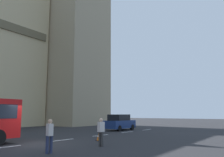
{
  "coord_description": "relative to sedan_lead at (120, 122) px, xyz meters",
  "views": [
    {
      "loc": [
        -9.63,
        -13.3,
        1.97
      ],
      "look_at": [
        14.47,
        3.8,
        6.42
      ],
      "focal_mm": 37.22,
      "sensor_mm": 36.0,
      "label": 1
    }
  ],
  "objects": [
    {
      "name": "ground_plane",
      "position": [
        -13.73,
        -2.14,
        -0.91
      ],
      "size": [
        160.0,
        160.0,
        0.0
      ],
      "primitive_type": "plane",
      "color": "#262628"
    },
    {
      "name": "lane_centre_marking",
      "position": [
        -13.31,
        -2.14,
        -0.91
      ],
      "size": [
        34.4,
        0.16,
        0.01
      ],
      "color": "silver",
      "rests_on": "ground_plane"
    },
    {
      "name": "sedan_lead",
      "position": [
        0.0,
        0.0,
        0.0
      ],
      "size": [
        4.4,
        1.86,
        1.85
      ],
      "color": "navy",
      "rests_on": "ground_plane"
    },
    {
      "name": "traffic_cone_middle",
      "position": [
        -9.77,
        -4.6,
        -0.63
      ],
      "size": [
        0.36,
        0.36,
        0.58
      ],
      "color": "black",
      "rests_on": "ground_plane"
    },
    {
      "name": "pedestrian_near_cones",
      "position": [
        -15.43,
        -5.96,
        -0.0
      ],
      "size": [
        0.36,
        0.46,
        1.69
      ],
      "color": "#262D4C",
      "rests_on": "ground_plane"
    },
    {
      "name": "pedestrian_by_kerb",
      "position": [
        -11.97,
        -6.54,
        -0.0
      ],
      "size": [
        0.42,
        0.36,
        1.69
      ],
      "color": "#333333",
      "rests_on": "ground_plane"
    }
  ]
}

